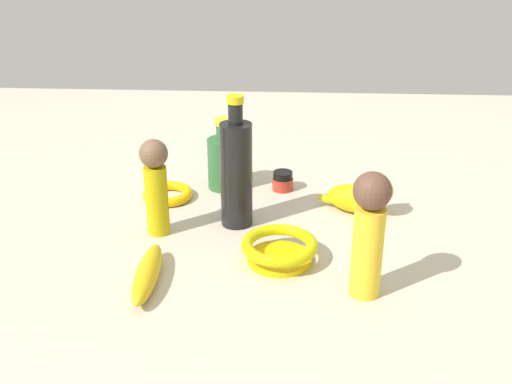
# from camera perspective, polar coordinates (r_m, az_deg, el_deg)

# --- Properties ---
(ground) EXTENTS (2.00, 2.00, 0.00)m
(ground) POSITION_cam_1_polar(r_m,az_deg,el_deg) (1.23, 0.00, -3.56)
(ground) COLOR #BCB29E
(bowl) EXTENTS (0.14, 0.14, 0.04)m
(bowl) POSITION_cam_1_polar(r_m,az_deg,el_deg) (1.12, 2.16, -5.19)
(bowl) COLOR #E6BA0B
(bowl) RESTS_ON ground
(bottle_tall) EXTENTS (0.06, 0.06, 0.26)m
(bottle_tall) POSITION_cam_1_polar(r_m,az_deg,el_deg) (1.21, -1.82, 1.85)
(bottle_tall) COLOR black
(bottle_tall) RESTS_ON ground
(banana) EXTENTS (0.19, 0.04, 0.04)m
(banana) POSITION_cam_1_polar(r_m,az_deg,el_deg) (1.07, -9.90, -7.35)
(banana) COLOR gold
(banana) RESTS_ON ground
(cat_figurine) EXTENTS (0.10, 0.15, 0.09)m
(cat_figurine) POSITION_cam_1_polar(r_m,az_deg,el_deg) (1.30, 9.62, -0.39)
(cat_figurine) COLOR #E1BB0D
(cat_figurine) RESTS_ON ground
(bangle) EXTENTS (0.11, 0.11, 0.02)m
(bangle) POSITION_cam_1_polar(r_m,az_deg,el_deg) (1.37, -8.08, -0.17)
(bangle) COLOR #E8AC07
(bangle) RESTS_ON ground
(person_figure_child) EXTENTS (0.06, 0.06, 0.19)m
(person_figure_child) POSITION_cam_1_polar(r_m,az_deg,el_deg) (1.19, -9.17, 0.80)
(person_figure_child) COLOR #BBA80C
(person_figure_child) RESTS_ON ground
(person_figure_adult) EXTENTS (0.07, 0.07, 0.22)m
(person_figure_adult) POSITION_cam_1_polar(r_m,az_deg,el_deg) (1.00, 10.30, -3.50)
(person_figure_adult) COLOR yellow
(person_figure_adult) RESTS_ON ground
(bottle_short) EXTENTS (0.08, 0.08, 0.16)m
(bottle_short) POSITION_cam_1_polar(r_m,az_deg,el_deg) (1.39, -2.91, 2.88)
(bottle_short) COLOR #2D6435
(bottle_short) RESTS_ON ground
(nail_polish_jar) EXTENTS (0.05, 0.05, 0.04)m
(nail_polish_jar) POSITION_cam_1_polar(r_m,az_deg,el_deg) (1.39, 2.46, 1.02)
(nail_polish_jar) COLOR #AE3022
(nail_polish_jar) RESTS_ON ground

